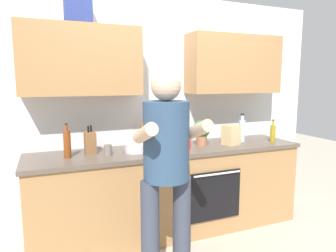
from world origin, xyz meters
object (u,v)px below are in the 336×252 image
object	(u,v)px
knife_block	(90,142)
bottle_oil	(273,133)
bottle_vinegar	(67,144)
mixing_bowl	(135,148)
bottle_syrup	(153,138)
cup_stoneware	(108,150)
person_standing	(166,163)
grocery_bag_bread	(231,135)
bottle_water	(242,130)
potted_herb	(202,131)
grocery_bag_crisps	(176,143)
bottle_juice	(145,133)
bottle_soy	(180,134)

from	to	relation	value
knife_block	bottle_oil	bearing A→B (deg)	-6.07
bottle_vinegar	mixing_bowl	bearing A→B (deg)	-0.99
bottle_oil	bottle_syrup	size ratio (longest dim) A/B	1.07
knife_block	bottle_vinegar	bearing A→B (deg)	-153.97
knife_block	cup_stoneware	bearing A→B (deg)	-46.10
person_standing	knife_block	size ratio (longest dim) A/B	6.22
knife_block	person_standing	bearing A→B (deg)	-64.21
bottle_syrup	mixing_bowl	bearing A→B (deg)	-154.78
bottle_vinegar	knife_block	xyz separation A→B (m)	(0.21, 0.10, -0.02)
person_standing	knife_block	distance (m)	0.99
cup_stoneware	grocery_bag_bread	world-z (taller)	grocery_bag_bread
cup_stoneware	knife_block	bearing A→B (deg)	133.90
person_standing	cup_stoneware	world-z (taller)	person_standing
bottle_oil	bottle_water	distance (m)	0.35
bottle_water	potted_herb	world-z (taller)	bottle_water
potted_herb	bottle_vinegar	bearing A→B (deg)	-179.06
grocery_bag_crisps	person_standing	bearing A→B (deg)	-118.64
potted_herb	bottle_juice	bearing A→B (deg)	165.74
bottle_soy	mixing_bowl	distance (m)	0.57
bottle_oil	potted_herb	distance (m)	0.86
bottle_juice	potted_herb	size ratio (longest dim) A/B	1.26
bottle_syrup	mixing_bowl	xyz separation A→B (m)	(-0.23, -0.11, -0.06)
person_standing	bottle_soy	world-z (taller)	person_standing
cup_stoneware	grocery_bag_crisps	world-z (taller)	grocery_bag_crisps
knife_block	grocery_bag_bread	size ratio (longest dim) A/B	1.26
bottle_vinegar	bottle_soy	size ratio (longest dim) A/B	1.13
grocery_bag_crisps	bottle_vinegar	bearing A→B (deg)	177.20
bottle_oil	bottle_vinegar	size ratio (longest dim) A/B	0.81
bottle_water	mixing_bowl	bearing A→B (deg)	-177.45
bottle_water	bottle_syrup	world-z (taller)	bottle_water
potted_herb	knife_block	bearing A→B (deg)	175.93
person_standing	bottle_juice	world-z (taller)	person_standing
grocery_bag_bread	bottle_syrup	bearing A→B (deg)	170.25
cup_stoneware	potted_herb	distance (m)	1.03
grocery_bag_bread	grocery_bag_crisps	size ratio (longest dim) A/B	0.84
bottle_oil	cup_stoneware	world-z (taller)	bottle_oil
bottle_juice	mixing_bowl	world-z (taller)	bottle_juice
bottle_syrup	bottle_juice	xyz separation A→B (m)	(-0.07, 0.08, 0.04)
bottle_oil	cup_stoneware	bearing A→B (deg)	177.91
cup_stoneware	mixing_bowl	world-z (taller)	cup_stoneware
bottle_oil	mixing_bowl	world-z (taller)	bottle_oil
person_standing	bottle_juice	distance (m)	0.97
bottle_soy	grocery_bag_crisps	size ratio (longest dim) A/B	1.11
bottle_water	grocery_bag_bread	size ratio (longest dim) A/B	1.51
person_standing	cup_stoneware	distance (m)	0.80
bottle_vinegar	knife_block	world-z (taller)	bottle_vinegar
person_standing	grocery_bag_crisps	world-z (taller)	person_standing
potted_herb	mixing_bowl	bearing A→B (deg)	-177.45
bottle_oil	grocery_bag_crisps	size ratio (longest dim) A/B	1.02
person_standing	bottle_vinegar	bearing A→B (deg)	129.43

